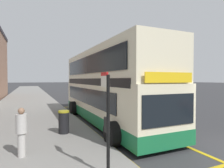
{
  "coord_description": "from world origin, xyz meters",
  "views": [
    {
      "loc": [
        -6.85,
        -4.29,
        2.66
      ],
      "look_at": [
        -2.18,
        6.21,
        2.36
      ],
      "focal_mm": 29.9,
      "sensor_mm": 36.0,
      "label": 1
    }
  ],
  "objects_px": {
    "pedestrian_waiting_near_sign": "(21,130)",
    "litter_bin": "(64,122)",
    "parked_car_maroon_behind": "(101,92)",
    "bus_stop_sign": "(107,114)",
    "double_decker_bus": "(106,89)",
    "parked_car_grey_across": "(98,89)"
  },
  "relations": [
    {
      "from": "bus_stop_sign",
      "to": "litter_bin",
      "type": "bearing_deg",
      "value": 95.55
    },
    {
      "from": "double_decker_bus",
      "to": "parked_car_grey_across",
      "type": "relative_size",
      "value": 2.73
    },
    {
      "from": "parked_car_grey_across",
      "to": "parked_car_maroon_behind",
      "type": "bearing_deg",
      "value": 70.53
    },
    {
      "from": "double_decker_bus",
      "to": "bus_stop_sign",
      "type": "distance_m",
      "value": 6.72
    },
    {
      "from": "pedestrian_waiting_near_sign",
      "to": "litter_bin",
      "type": "distance_m",
      "value": 2.75
    },
    {
      "from": "litter_bin",
      "to": "double_decker_bus",
      "type": "bearing_deg",
      "value": 33.39
    },
    {
      "from": "double_decker_bus",
      "to": "litter_bin",
      "type": "bearing_deg",
      "value": -146.61
    },
    {
      "from": "double_decker_bus",
      "to": "pedestrian_waiting_near_sign",
      "type": "bearing_deg",
      "value": -138.72
    },
    {
      "from": "bus_stop_sign",
      "to": "pedestrian_waiting_near_sign",
      "type": "distance_m",
      "value": 3.1
    },
    {
      "from": "double_decker_bus",
      "to": "pedestrian_waiting_near_sign",
      "type": "distance_m",
      "value": 6.27
    },
    {
      "from": "pedestrian_waiting_near_sign",
      "to": "litter_bin",
      "type": "xyz_separation_m",
      "value": [
        1.7,
        2.14,
        -0.33
      ]
    },
    {
      "from": "pedestrian_waiting_near_sign",
      "to": "litter_bin",
      "type": "bearing_deg",
      "value": 51.5
    },
    {
      "from": "pedestrian_waiting_near_sign",
      "to": "parked_car_maroon_behind",
      "type": "bearing_deg",
      "value": 62.1
    },
    {
      "from": "double_decker_bus",
      "to": "parked_car_grey_across",
      "type": "xyz_separation_m",
      "value": [
        7.47,
        22.27,
        -1.27
      ]
    },
    {
      "from": "parked_car_maroon_behind",
      "to": "bus_stop_sign",
      "type": "bearing_deg",
      "value": 68.26
    },
    {
      "from": "bus_stop_sign",
      "to": "parked_car_maroon_behind",
      "type": "height_order",
      "value": "bus_stop_sign"
    },
    {
      "from": "parked_car_maroon_behind",
      "to": "double_decker_bus",
      "type": "bearing_deg",
      "value": 69.06
    },
    {
      "from": "bus_stop_sign",
      "to": "parked_car_grey_across",
      "type": "height_order",
      "value": "bus_stop_sign"
    },
    {
      "from": "double_decker_bus",
      "to": "parked_car_maroon_behind",
      "type": "relative_size",
      "value": 2.73
    },
    {
      "from": "double_decker_bus",
      "to": "pedestrian_waiting_near_sign",
      "type": "height_order",
      "value": "double_decker_bus"
    },
    {
      "from": "parked_car_maroon_behind",
      "to": "pedestrian_waiting_near_sign",
      "type": "xyz_separation_m",
      "value": [
        -9.67,
        -18.26,
        0.2
      ]
    },
    {
      "from": "litter_bin",
      "to": "parked_car_maroon_behind",
      "type": "bearing_deg",
      "value": 63.7
    }
  ]
}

